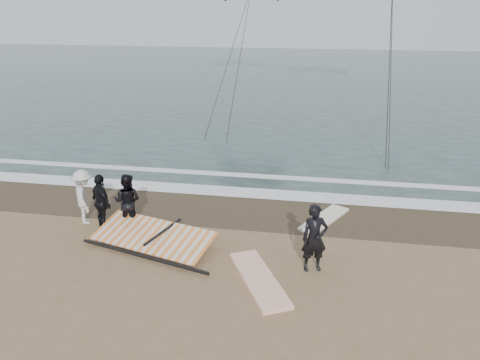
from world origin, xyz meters
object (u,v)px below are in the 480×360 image
object	(u,v)px
man_main	(315,238)
board_white	(259,279)
sail_rig	(152,236)
board_cream	(324,219)

from	to	relation	value
man_main	board_white	world-z (taller)	man_main
board_white	sail_rig	distance (m)	3.41
man_main	board_cream	size ratio (longest dim) A/B	0.80
sail_rig	board_white	bearing A→B (deg)	-23.59
board_white	sail_rig	bearing A→B (deg)	129.26
board_white	sail_rig	world-z (taller)	sail_rig
man_main	board_cream	distance (m)	2.99
man_main	sail_rig	world-z (taller)	man_main
sail_rig	man_main	bearing A→B (deg)	-8.10
man_main	sail_rig	size ratio (longest dim) A/B	0.46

